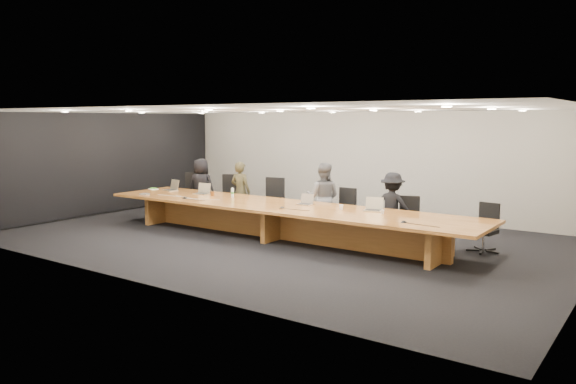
# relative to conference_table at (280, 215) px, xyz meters

# --- Properties ---
(ground) EXTENTS (12.00, 12.00, 0.00)m
(ground) POSITION_rel_conference_table_xyz_m (0.00, 0.00, -0.52)
(ground) COLOR black
(ground) RESTS_ON ground
(back_wall) EXTENTS (12.00, 0.02, 2.80)m
(back_wall) POSITION_rel_conference_table_xyz_m (0.00, 4.00, 0.88)
(back_wall) COLOR beige
(back_wall) RESTS_ON ground
(left_wall_panel) EXTENTS (0.08, 7.84, 2.74)m
(left_wall_panel) POSITION_rel_conference_table_xyz_m (-5.94, 0.00, 0.85)
(left_wall_panel) COLOR black
(left_wall_panel) RESTS_ON ground
(conference_table) EXTENTS (9.00, 1.80, 0.75)m
(conference_table) POSITION_rel_conference_table_xyz_m (0.00, 0.00, 0.00)
(conference_table) COLOR brown
(conference_table) RESTS_ON ground
(chair_far_left) EXTENTS (0.74, 0.74, 1.16)m
(chair_far_left) POSITION_rel_conference_table_xyz_m (-3.93, 1.19, 0.06)
(chair_far_left) COLOR black
(chair_far_left) RESTS_ON ground
(chair_left) EXTENTS (0.75, 0.75, 1.18)m
(chair_left) POSITION_rel_conference_table_xyz_m (-2.59, 1.25, 0.07)
(chair_left) COLOR black
(chair_left) RESTS_ON ground
(chair_mid_left) EXTENTS (0.71, 0.71, 1.19)m
(chair_mid_left) POSITION_rel_conference_table_xyz_m (-1.12, 1.17, 0.07)
(chair_mid_left) COLOR black
(chair_mid_left) RESTS_ON ground
(chair_mid_right) EXTENTS (0.58, 0.58, 1.06)m
(chair_mid_right) POSITION_rel_conference_table_xyz_m (0.84, 1.26, 0.01)
(chair_mid_right) COLOR black
(chair_mid_right) RESTS_ON ground
(chair_right) EXTENTS (0.65, 0.65, 1.01)m
(chair_right) POSITION_rel_conference_table_xyz_m (2.48, 1.17, -0.02)
(chair_right) COLOR black
(chair_right) RESTS_ON ground
(chair_far_right) EXTENTS (0.59, 0.59, 0.99)m
(chair_far_right) POSITION_rel_conference_table_xyz_m (4.01, 1.27, -0.03)
(chair_far_right) COLOR black
(chair_far_right) RESTS_ON ground
(person_a) EXTENTS (0.87, 0.69, 1.55)m
(person_a) POSITION_rel_conference_table_xyz_m (-3.49, 1.19, 0.26)
(person_a) COLOR black
(person_a) RESTS_ON ground
(person_b) EXTENTS (0.59, 0.42, 1.54)m
(person_b) POSITION_rel_conference_table_xyz_m (-2.07, 1.14, 0.25)
(person_b) COLOR #312D1A
(person_b) RESTS_ON ground
(person_c) EXTENTS (0.94, 0.84, 1.61)m
(person_c) POSITION_rel_conference_table_xyz_m (0.37, 1.19, 0.28)
(person_c) COLOR #58575A
(person_c) RESTS_ON ground
(person_d) EXTENTS (0.99, 0.61, 1.47)m
(person_d) POSITION_rel_conference_table_xyz_m (2.07, 1.26, 0.22)
(person_d) COLOR black
(person_d) RESTS_ON ground
(laptop_a) EXTENTS (0.43, 0.35, 0.29)m
(laptop_a) POSITION_rel_conference_table_xyz_m (-3.80, 0.36, 0.38)
(laptop_a) COLOR #BAAC8E
(laptop_a) RESTS_ON conference_table
(laptop_b) EXTENTS (0.38, 0.30, 0.28)m
(laptop_b) POSITION_rel_conference_table_xyz_m (-2.65, 0.32, 0.37)
(laptop_b) COLOR #C2B394
(laptop_b) RESTS_ON conference_table
(laptop_d) EXTENTS (0.32, 0.24, 0.24)m
(laptop_d) POSITION_rel_conference_table_xyz_m (0.43, 0.33, 0.35)
(laptop_d) COLOR tan
(laptop_d) RESTS_ON conference_table
(laptop_e) EXTENTS (0.41, 0.33, 0.28)m
(laptop_e) POSITION_rel_conference_table_xyz_m (2.02, 0.42, 0.37)
(laptop_e) COLOR #C5B696
(laptop_e) RESTS_ON conference_table
(water_bottle) EXTENTS (0.08, 0.08, 0.22)m
(water_bottle) POSITION_rel_conference_table_xyz_m (-1.62, 0.31, 0.34)
(water_bottle) COLOR silver
(water_bottle) RESTS_ON conference_table
(amber_mug) EXTENTS (0.10, 0.10, 0.11)m
(amber_mug) POSITION_rel_conference_table_xyz_m (-2.18, 0.22, 0.28)
(amber_mug) COLOR brown
(amber_mug) RESTS_ON conference_table
(paper_cup_near) EXTENTS (0.09, 0.09, 0.10)m
(paper_cup_near) POSITION_rel_conference_table_xyz_m (1.41, 0.19, 0.28)
(paper_cup_near) COLOR white
(paper_cup_near) RESTS_ON conference_table
(paper_cup_far) EXTENTS (0.07, 0.07, 0.08)m
(paper_cup_far) POSITION_rel_conference_table_xyz_m (2.34, 0.20, 0.27)
(paper_cup_far) COLOR silver
(paper_cup_far) RESTS_ON conference_table
(notepad) EXTENTS (0.30, 0.27, 0.01)m
(notepad) POSITION_rel_conference_table_xyz_m (-4.35, 0.27, 0.24)
(notepad) COLOR white
(notepad) RESTS_ON conference_table
(lime_gadget) EXTENTS (0.17, 0.12, 0.03)m
(lime_gadget) POSITION_rel_conference_table_xyz_m (-4.36, 0.28, 0.26)
(lime_gadget) COLOR #52B931
(lime_gadget) RESTS_ON notepad
(av_box) EXTENTS (0.24, 0.20, 0.03)m
(av_box) POSITION_rel_conference_table_xyz_m (-3.71, -0.58, 0.25)
(av_box) COLOR #BBBBC0
(av_box) RESTS_ON conference_table
(mic_left) EXTENTS (0.17, 0.17, 0.03)m
(mic_left) POSITION_rel_conference_table_xyz_m (-2.43, -0.48, 0.25)
(mic_left) COLOR black
(mic_left) RESTS_ON conference_table
(mic_center) EXTENTS (0.14, 0.14, 0.03)m
(mic_center) POSITION_rel_conference_table_xyz_m (0.28, -0.31, 0.24)
(mic_center) COLOR black
(mic_center) RESTS_ON conference_table
(mic_right) EXTENTS (0.14, 0.14, 0.03)m
(mic_right) POSITION_rel_conference_table_xyz_m (3.06, -0.42, 0.24)
(mic_right) COLOR black
(mic_right) RESTS_ON conference_table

